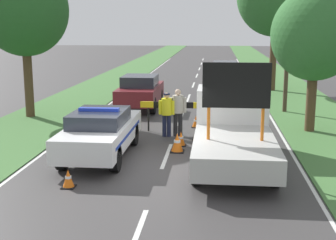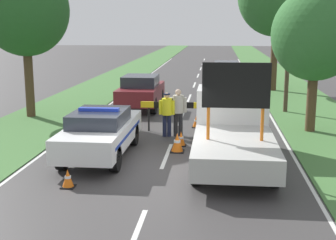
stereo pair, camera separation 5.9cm
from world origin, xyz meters
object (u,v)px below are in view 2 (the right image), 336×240
(traffic_cone_near_police, at_px, (196,122))
(traffic_cone_behind_barrier, at_px, (181,139))
(queued_car_suv_grey, at_px, (221,81))
(pedestrian_civilian, at_px, (178,109))
(road_barrier, at_px, (180,107))
(utility_pole, at_px, (289,26))
(queued_car_van_white, at_px, (226,71))
(traffic_cone_near_truck, at_px, (177,143))
(queued_car_wagon_maroon, at_px, (141,91))
(traffic_cone_lane_edge, at_px, (68,179))
(police_officer, at_px, (167,111))
(police_car, at_px, (101,132))
(roadside_tree_near_right, at_px, (25,10))
(work_truck, at_px, (233,129))
(traffic_cone_centre_front, at_px, (198,133))
(roadside_tree_near_left, at_px, (316,35))

(traffic_cone_near_police, height_order, traffic_cone_behind_barrier, traffic_cone_behind_barrier)
(queued_car_suv_grey, bearing_deg, pedestrian_civilian, 81.35)
(road_barrier, xyz_separation_m, utility_pole, (4.70, 4.70, 3.09))
(queued_car_van_white, bearing_deg, pedestrian_civilian, 83.08)
(traffic_cone_near_truck, relative_size, traffic_cone_behind_barrier, 1.27)
(queued_car_wagon_maroon, xyz_separation_m, queued_car_suv_grey, (4.03, 5.56, -0.07))
(traffic_cone_lane_edge, relative_size, queued_car_van_white, 0.11)
(police_officer, bearing_deg, police_car, 52.31)
(police_officer, bearing_deg, road_barrier, -123.40)
(traffic_cone_near_police, xyz_separation_m, roadside_tree_near_right, (-7.63, 1.45, 4.52))
(road_barrier, bearing_deg, traffic_cone_lane_edge, -104.12)
(pedestrian_civilian, distance_m, queued_car_suv_grey, 11.29)
(work_truck, relative_size, traffic_cone_near_police, 11.52)
(traffic_cone_behind_barrier, distance_m, roadside_tree_near_right, 9.63)
(queued_car_suv_grey, bearing_deg, traffic_cone_near_police, 83.60)
(traffic_cone_centre_front, bearing_deg, pedestrian_civilian, 143.97)
(police_officer, relative_size, roadside_tree_near_right, 0.24)
(traffic_cone_near_truck, xyz_separation_m, traffic_cone_lane_edge, (-2.53, -3.74, -0.07))
(traffic_cone_near_truck, relative_size, queued_car_van_white, 0.14)
(traffic_cone_near_truck, xyz_separation_m, queued_car_van_white, (1.91, 19.32, 0.49))
(police_officer, xyz_separation_m, traffic_cone_centre_front, (1.19, -0.42, -0.73))
(traffic_cone_lane_edge, bearing_deg, roadside_tree_near_left, 44.17)
(road_barrier, height_order, queued_car_van_white, queued_car_van_white)
(road_barrier, bearing_deg, work_truck, -57.99)
(traffic_cone_near_truck, distance_m, roadside_tree_near_right, 9.96)
(road_barrier, height_order, queued_car_suv_grey, queued_car_suv_grey)
(pedestrian_civilian, relative_size, roadside_tree_near_left, 0.32)
(police_officer, bearing_deg, queued_car_suv_grey, -106.53)
(traffic_cone_near_police, xyz_separation_m, utility_pole, (4.11, 3.84, 3.83))
(traffic_cone_centre_front, height_order, roadside_tree_near_left, roadside_tree_near_left)
(police_officer, bearing_deg, traffic_cone_near_police, -127.16)
(queued_car_wagon_maroon, height_order, queued_car_van_white, queued_car_wagon_maroon)
(work_truck, height_order, traffic_cone_behind_barrier, work_truck)
(queued_car_suv_grey, bearing_deg, queued_car_wagon_maroon, 54.06)
(traffic_cone_centre_front, height_order, traffic_cone_behind_barrier, traffic_cone_centre_front)
(traffic_cone_centre_front, bearing_deg, traffic_cone_behind_barrier, -121.52)
(work_truck, distance_m, traffic_cone_near_truck, 2.11)
(pedestrian_civilian, height_order, utility_pole, utility_pole)
(police_officer, height_order, traffic_cone_centre_front, police_officer)
(road_barrier, distance_m, queued_car_wagon_maroon, 5.44)
(queued_car_suv_grey, height_order, utility_pole, utility_pole)
(work_truck, height_order, traffic_cone_near_truck, work_truck)
(police_car, distance_m, road_barrier, 4.38)
(road_barrier, xyz_separation_m, queued_car_van_white, (2.04, 16.35, -0.18))
(queued_car_van_white, bearing_deg, traffic_cone_behind_barrier, 84.32)
(traffic_cone_near_police, xyz_separation_m, traffic_cone_centre_front, (0.16, -2.12, 0.02))
(police_car, relative_size, traffic_cone_centre_front, 9.25)
(road_barrier, bearing_deg, queued_car_wagon_maroon, 121.17)
(police_car, xyz_separation_m, traffic_cone_lane_edge, (-0.15, -2.95, -0.57))
(police_officer, height_order, roadside_tree_near_right, roadside_tree_near_right)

